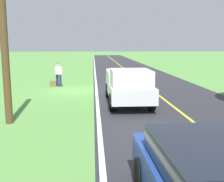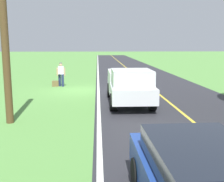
# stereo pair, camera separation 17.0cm
# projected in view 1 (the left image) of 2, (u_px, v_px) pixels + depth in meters

# --- Properties ---
(ground_plane) EXTENTS (200.00, 200.00, 0.00)m
(ground_plane) POSITION_uv_depth(u_px,v_px,m) (78.00, 91.00, 17.84)
(ground_plane) COLOR #568E42
(road_surface) EXTENTS (7.74, 120.00, 0.00)m
(road_surface) POSITION_uv_depth(u_px,v_px,m) (152.00, 90.00, 18.18)
(road_surface) COLOR #28282D
(road_surface) RESTS_ON ground
(lane_edge_line) EXTENTS (0.16, 117.60, 0.00)m
(lane_edge_line) POSITION_uv_depth(u_px,v_px,m) (96.00, 90.00, 17.93)
(lane_edge_line) COLOR silver
(lane_edge_line) RESTS_ON ground
(lane_centre_line) EXTENTS (0.14, 117.60, 0.00)m
(lane_centre_line) POSITION_uv_depth(u_px,v_px,m) (152.00, 90.00, 18.18)
(lane_centre_line) COLOR gold
(lane_centre_line) RESTS_ON ground
(hitchhiker_walking) EXTENTS (0.62, 0.51, 1.75)m
(hitchhiker_walking) POSITION_uv_depth(u_px,v_px,m) (59.00, 73.00, 19.51)
(hitchhiker_walking) COLOR navy
(hitchhiker_walking) RESTS_ON ground
(suitcase_carried) EXTENTS (0.48, 0.24, 0.42)m
(suitcase_carried) POSITION_uv_depth(u_px,v_px,m) (53.00, 84.00, 19.49)
(suitcase_carried) COLOR brown
(suitcase_carried) RESTS_ON ground
(pickup_truck_passing) EXTENTS (2.11, 5.40, 1.82)m
(pickup_truck_passing) POSITION_uv_depth(u_px,v_px,m) (128.00, 85.00, 13.75)
(pickup_truck_passing) COLOR silver
(pickup_truck_passing) RESTS_ON ground
(utility_pole_roadside) EXTENTS (0.28, 0.28, 7.05)m
(utility_pole_roadside) POSITION_uv_depth(u_px,v_px,m) (3.00, 30.00, 9.86)
(utility_pole_roadside) COLOR brown
(utility_pole_roadside) RESTS_ON ground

